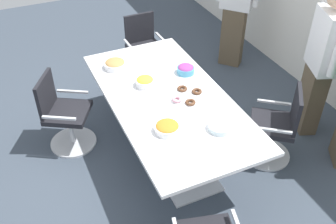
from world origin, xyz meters
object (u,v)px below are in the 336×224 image
(plate_stack, at_px, (220,127))
(conference_table, at_px, (168,107))
(office_chair_3, at_px, (64,116))
(snack_bowl_cookies, at_px, (115,64))
(office_chair_2, at_px, (144,51))
(snack_bowl_chips_yellow, at_px, (145,82))
(office_chair_1, at_px, (276,129))
(donut_platter, at_px, (187,96))
(snack_bowl_candy_mix, at_px, (186,69))
(person_standing_1, at_px, (321,62))
(snack_bowl_chips_orange, at_px, (167,127))
(person_standing_0, at_px, (236,2))

(plate_stack, bearing_deg, conference_table, -160.60)
(office_chair_3, xyz_separation_m, snack_bowl_cookies, (-0.21, 0.71, 0.39))
(office_chair_2, bearing_deg, snack_bowl_chips_yellow, 67.98)
(office_chair_1, xyz_separation_m, office_chair_2, (-2.20, -0.67, 0.00))
(conference_table, xyz_separation_m, donut_platter, (0.08, 0.18, 0.14))
(office_chair_1, distance_m, office_chair_3, 2.38)
(office_chair_2, relative_size, snack_bowl_candy_mix, 4.49)
(office_chair_1, distance_m, person_standing_1, 0.91)
(donut_platter, bearing_deg, office_chair_2, 174.03)
(person_standing_1, xyz_separation_m, snack_bowl_chips_orange, (0.15, -1.95, -0.15))
(snack_bowl_cookies, relative_size, snack_bowl_chips_yellow, 1.25)
(office_chair_1, relative_size, snack_bowl_chips_orange, 3.67)
(office_chair_2, relative_size, snack_bowl_chips_orange, 3.67)
(person_standing_1, xyz_separation_m, donut_platter, (-0.26, -1.53, -0.18))
(office_chair_1, distance_m, person_standing_0, 2.17)
(snack_bowl_cookies, xyz_separation_m, snack_bowl_candy_mix, (0.44, 0.70, 0.00))
(office_chair_1, bearing_deg, office_chair_2, 53.91)
(office_chair_3, xyz_separation_m, snack_bowl_chips_orange, (1.08, 0.80, 0.39))
(conference_table, relative_size, office_chair_1, 2.64)
(snack_bowl_cookies, relative_size, snack_bowl_chips_orange, 1.04)
(person_standing_1, relative_size, snack_bowl_chips_yellow, 8.75)
(donut_platter, bearing_deg, office_chair_1, 59.17)
(person_standing_0, distance_m, snack_bowl_chips_yellow, 2.14)
(snack_bowl_cookies, relative_size, donut_platter, 0.70)
(donut_platter, bearing_deg, plate_stack, 5.76)
(donut_platter, bearing_deg, snack_bowl_candy_mix, 154.96)
(office_chair_2, bearing_deg, office_chair_3, 35.04)
(office_chair_1, bearing_deg, conference_table, 96.93)
(office_chair_2, height_order, snack_bowl_chips_orange, office_chair_2)
(office_chair_2, xyz_separation_m, snack_bowl_candy_mix, (1.25, 0.03, 0.40))
(conference_table, height_order, snack_bowl_chips_orange, snack_bowl_chips_orange)
(snack_bowl_cookies, height_order, donut_platter, snack_bowl_cookies)
(conference_table, xyz_separation_m, person_standing_0, (-1.39, 1.70, 0.37))
(office_chair_1, height_order, snack_bowl_chips_yellow, office_chair_1)
(snack_bowl_cookies, bearing_deg, office_chair_3, -73.78)
(conference_table, height_order, office_chair_3, office_chair_3)
(person_standing_0, relative_size, snack_bowl_cookies, 7.34)
(office_chair_3, bearing_deg, person_standing_0, 136.74)
(office_chair_1, relative_size, snack_bowl_candy_mix, 4.49)
(snack_bowl_cookies, height_order, plate_stack, snack_bowl_cookies)
(person_standing_0, height_order, plate_stack, person_standing_0)
(person_standing_1, bearing_deg, conference_table, 99.82)
(conference_table, relative_size, person_standing_1, 1.33)
(person_standing_1, xyz_separation_m, snack_bowl_chips_yellow, (-0.64, -1.85, -0.14))
(person_standing_0, bearing_deg, snack_bowl_candy_mix, 87.04)
(office_chair_1, xyz_separation_m, donut_platter, (-0.51, -0.85, 0.36))
(plate_stack, bearing_deg, person_standing_0, 144.79)
(office_chair_1, bearing_deg, snack_bowl_chips_orange, 122.47)
(snack_bowl_candy_mix, distance_m, donut_platter, 0.48)
(person_standing_0, bearing_deg, snack_bowl_chips_yellow, 79.35)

